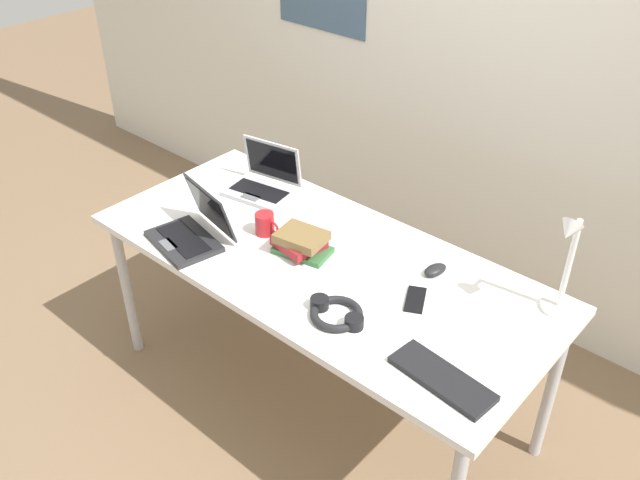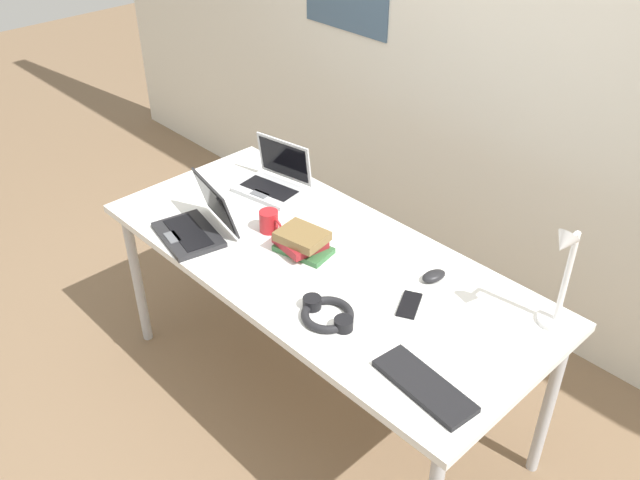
# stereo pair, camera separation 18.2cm
# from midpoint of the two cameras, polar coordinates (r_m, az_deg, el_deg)

# --- Properties ---
(ground_plane) EXTENTS (12.00, 12.00, 0.00)m
(ground_plane) POSITION_cam_midpoint_polar(r_m,az_deg,el_deg) (3.04, -1.76, -12.90)
(ground_plane) COLOR #7A6047
(wall_back) EXTENTS (6.00, 0.13, 2.60)m
(wall_back) POSITION_cam_midpoint_polar(r_m,az_deg,el_deg) (3.10, 12.25, 16.11)
(wall_back) COLOR silver
(wall_back) RESTS_ON ground_plane
(desk) EXTENTS (1.80, 0.80, 0.74)m
(desk) POSITION_cam_midpoint_polar(r_m,az_deg,el_deg) (2.58, -2.02, -2.56)
(desk) COLOR white
(desk) RESTS_ON ground_plane
(desk_lamp) EXTENTS (0.12, 0.18, 0.40)m
(desk_lamp) POSITION_cam_midpoint_polar(r_m,az_deg,el_deg) (2.28, 17.69, -2.15)
(desk_lamp) COLOR white
(desk_lamp) RESTS_ON desk
(laptop_back_left) EXTENTS (0.31, 0.27, 0.21)m
(laptop_back_left) POSITION_cam_midpoint_polar(r_m,az_deg,el_deg) (2.96, -6.53, 4.74)
(laptop_back_left) COLOR #B7BABC
(laptop_back_left) RESTS_ON desk
(laptop_near_lamp) EXTENTS (0.34, 0.31, 0.21)m
(laptop_near_lamp) POSITION_cam_midpoint_polar(r_m,az_deg,el_deg) (2.68, -12.59, 0.72)
(laptop_near_lamp) COLOR #232326
(laptop_near_lamp) RESTS_ON desk
(external_keyboard) EXTENTS (0.34, 0.15, 0.02)m
(external_keyboard) POSITION_cam_midpoint_polar(r_m,az_deg,el_deg) (2.08, 7.67, -11.47)
(external_keyboard) COLOR black
(external_keyboard) RESTS_ON desk
(computer_mouse) EXTENTS (0.08, 0.11, 0.03)m
(computer_mouse) POSITION_cam_midpoint_polar(r_m,az_deg,el_deg) (2.48, 7.55, -2.54)
(computer_mouse) COLOR black
(computer_mouse) RESTS_ON desk
(cell_phone) EXTENTS (0.12, 0.15, 0.01)m
(cell_phone) POSITION_cam_midpoint_polar(r_m,az_deg,el_deg) (2.36, 5.78, -5.03)
(cell_phone) COLOR black
(cell_phone) RESTS_ON desk
(headphones) EXTENTS (0.21, 0.18, 0.04)m
(headphones) POSITION_cam_midpoint_polar(r_m,az_deg,el_deg) (2.27, -0.91, -6.22)
(headphones) COLOR black
(headphones) RESTS_ON desk
(book_stack) EXTENTS (0.23, 0.17, 0.09)m
(book_stack) POSITION_cam_midpoint_polar(r_m,az_deg,el_deg) (2.56, -3.65, -0.25)
(book_stack) COLOR #336638
(book_stack) RESTS_ON desk
(coffee_mug) EXTENTS (0.11, 0.08, 0.09)m
(coffee_mug) POSITION_cam_midpoint_polar(r_m,az_deg,el_deg) (2.68, -6.56, 1.30)
(coffee_mug) COLOR #B21E23
(coffee_mug) RESTS_ON desk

